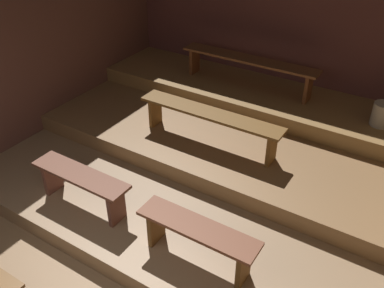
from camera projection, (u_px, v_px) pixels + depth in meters
name	position (u px, v px, depth m)	size (l,w,h in m)	color
ground	(183.00, 202.00, 5.29)	(5.81, 6.15, 0.08)	olive
wall_back	(277.00, 36.00, 6.44)	(5.81, 0.06, 2.68)	brown
wall_left	(26.00, 59.00, 5.66)	(0.06, 6.15, 2.68)	brown
platform_lower	(208.00, 167.00, 5.65)	(5.01, 4.11, 0.23)	#8F6F4E
platform_middle	(233.00, 130.00, 6.03)	(5.01, 2.67, 0.23)	olive
platform_upper	(256.00, 96.00, 6.42)	(5.01, 1.21, 0.23)	olive
bench_lower_left	(81.00, 182.00, 4.66)	(1.24, 0.30, 0.45)	brown
bench_lower_right	(198.00, 235.00, 3.98)	(1.24, 0.30, 0.45)	brown
bench_middle_center	(210.00, 118.00, 5.35)	(1.99, 0.30, 0.45)	brown
bench_upper_center	(248.00, 64.00, 6.26)	(2.15, 0.30, 0.45)	brown
pail_upper	(382.00, 114.00, 5.39)	(0.26, 0.26, 0.31)	#B2A899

